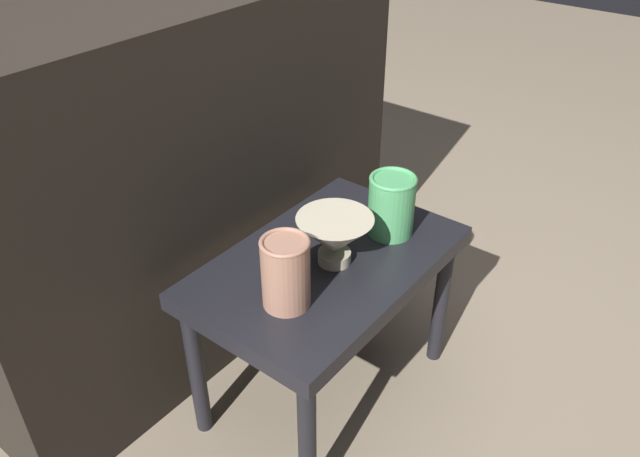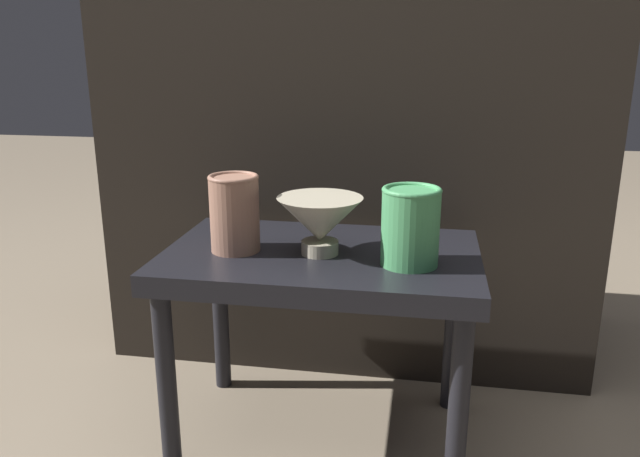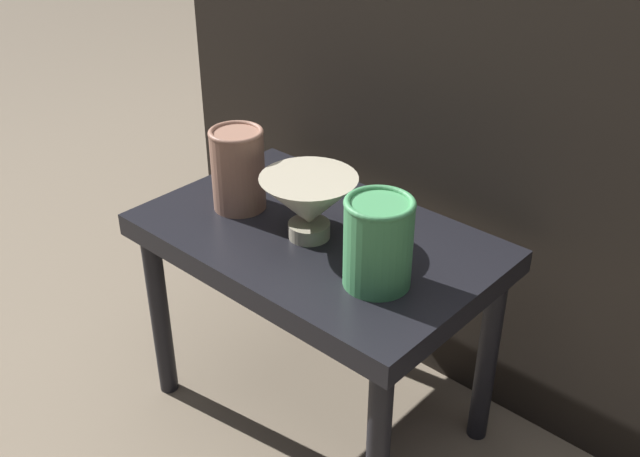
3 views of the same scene
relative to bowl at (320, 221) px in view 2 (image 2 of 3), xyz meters
The scene contains 6 objects.
ground_plane 0.47m from the bowl, 90.69° to the left, with size 8.00×8.00×0.00m, color #7F705B.
table 0.12m from the bowl, 90.69° to the left, with size 0.60×0.38×0.40m.
couch_backdrop 0.52m from the bowl, 90.03° to the left, with size 1.18×0.50×0.88m.
bowl is the anchor object (origin of this frame).
vase_textured_left 0.16m from the bowl, behind, with size 0.10×0.10×0.15m.
vase_colorful_right 0.17m from the bowl, 10.58° to the right, with size 0.10×0.10×0.14m.
Camera 2 is at (0.19, -1.12, 0.78)m, focal length 35.00 mm.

